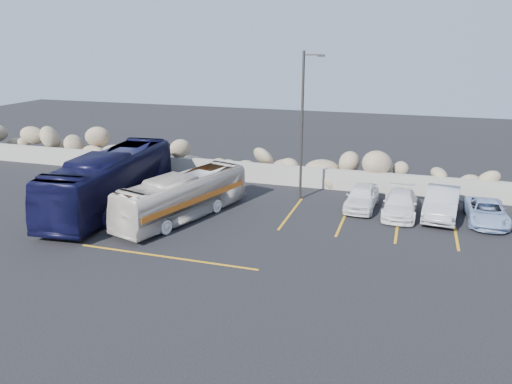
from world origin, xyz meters
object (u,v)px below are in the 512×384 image
(car_b, at_px, (442,203))
(car_d, at_px, (487,212))
(vintage_bus, at_px, (183,196))
(car_a, at_px, (362,197))
(tour_coach, at_px, (111,180))
(lamppost, at_px, (303,122))
(car_c, at_px, (400,204))

(car_b, relative_size, car_d, 1.14)
(vintage_bus, height_order, car_a, vintage_bus)
(car_b, bearing_deg, tour_coach, -161.55)
(lamppost, xyz_separation_m, car_d, (9.40, -0.93, -3.76))
(lamppost, bearing_deg, car_c, -11.18)
(vintage_bus, relative_size, car_a, 2.16)
(lamppost, height_order, car_b, lamppost)
(car_a, bearing_deg, vintage_bus, -150.51)
(car_a, distance_m, car_c, 2.01)
(lamppost, distance_m, car_c, 6.60)
(tour_coach, distance_m, car_a, 13.19)
(tour_coach, bearing_deg, car_c, 7.78)
(lamppost, bearing_deg, car_d, -5.67)
(lamppost, relative_size, tour_coach, 0.75)
(car_d, bearing_deg, vintage_bus, -166.39)
(vintage_bus, xyz_separation_m, car_b, (12.24, 4.08, -0.39))
(lamppost, distance_m, tour_coach, 10.60)
(car_c, height_order, car_d, car_c)
(car_c, xyz_separation_m, car_d, (4.05, 0.12, -0.04))
(car_a, xyz_separation_m, car_c, (1.96, -0.45, -0.06))
(lamppost, distance_m, car_a, 5.03)
(tour_coach, height_order, car_d, tour_coach)
(tour_coach, relative_size, car_d, 2.75)
(car_d, bearing_deg, car_b, 172.03)
(lamppost, height_order, vintage_bus, lamppost)
(vintage_bus, bearing_deg, car_c, 36.84)
(vintage_bus, distance_m, car_b, 12.91)
(car_d, bearing_deg, car_a, 175.49)
(vintage_bus, xyz_separation_m, tour_coach, (-4.30, 0.34, 0.37))
(car_b, height_order, car_d, car_b)
(vintage_bus, xyz_separation_m, car_c, (10.26, 3.72, -0.54))
(lamppost, bearing_deg, tour_coach, -154.25)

